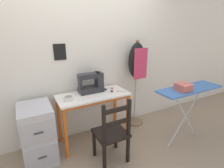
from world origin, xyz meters
TOP-DOWN VIEW (x-y plane):
  - ground_plane at (0.00, 0.00)m, footprint 14.00×14.00m
  - wall_back at (-0.00, 0.56)m, footprint 10.00×0.06m
  - sewing_table at (0.00, 0.23)m, footprint 1.05×0.49m
  - sewing_machine at (0.03, 0.35)m, footprint 0.38×0.19m
  - fabric_bowl at (-0.37, 0.21)m, footprint 0.13×0.13m
  - scissors at (0.41, 0.15)m, footprint 0.14×0.11m
  - thread_spool_near_machine at (0.24, 0.32)m, footprint 0.04×0.04m
  - thread_spool_mid_table at (0.29, 0.20)m, footprint 0.04×0.04m
  - thread_spool_far_edge at (0.34, 0.29)m, footprint 0.04×0.04m
  - wooden_chair at (0.02, -0.29)m, footprint 0.40×0.38m
  - filing_cabinet at (-0.81, 0.20)m, footprint 0.40×0.55m
  - dress_form at (0.85, 0.37)m, footprint 0.32×0.32m
  - ironing_board at (1.19, -0.46)m, footprint 1.02×0.32m
  - storage_box at (1.01, -0.49)m, footprint 0.19×0.18m

SIDE VIEW (x-z plane):
  - ground_plane at x=0.00m, z-range 0.00..0.00m
  - filing_cabinet at x=-0.81m, z-range 0.00..0.78m
  - wooden_chair at x=0.02m, z-range -0.03..0.87m
  - sewing_table at x=0.00m, z-range 0.27..1.04m
  - scissors at x=0.41m, z-range 0.77..0.78m
  - thread_spool_far_edge at x=0.34m, z-range 0.77..0.80m
  - thread_spool_near_machine at x=0.24m, z-range 0.77..0.81m
  - thread_spool_mid_table at x=0.29m, z-range 0.77..0.81m
  - fabric_bowl at x=-0.37m, z-range 0.77..0.82m
  - ironing_board at x=1.19m, z-range 0.39..1.28m
  - sewing_machine at x=0.03m, z-range 0.75..1.07m
  - storage_box at x=1.01m, z-range 0.89..0.99m
  - dress_form at x=0.85m, z-range 0.32..1.84m
  - wall_back at x=0.00m, z-range 0.00..2.55m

